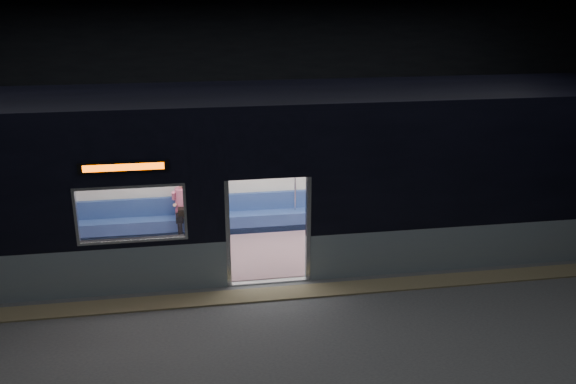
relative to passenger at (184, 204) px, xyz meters
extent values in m
cube|color=#47494C|center=(1.54, -3.55, -0.78)|extent=(24.00, 14.00, 0.01)
cube|color=black|center=(1.54, -3.55, 4.21)|extent=(24.00, 14.00, 0.04)
cube|color=black|center=(1.54, 3.43, 1.73)|extent=(24.00, 0.04, 5.00)
cube|color=#8C7F59|center=(1.54, -3.00, -0.76)|extent=(22.80, 0.50, 0.03)
cube|color=#82959C|center=(6.39, -2.49, -0.32)|extent=(8.30, 0.12, 0.90)
cube|color=black|center=(6.39, -2.49, 1.28)|extent=(8.30, 0.12, 2.30)
cube|color=black|center=(1.54, -2.49, 1.85)|extent=(1.40, 0.12, 1.15)
cube|color=#B7BABC|center=(0.80, -2.49, 0.25)|extent=(0.08, 0.14, 2.05)
cube|color=#B7BABC|center=(2.28, -2.49, 0.25)|extent=(0.08, 0.14, 2.05)
cube|color=black|center=(-0.91, -2.57, 1.62)|extent=(1.50, 0.04, 0.18)
cube|color=#FF5100|center=(-0.91, -2.58, 1.62)|extent=(1.34, 0.03, 0.12)
cube|color=silver|center=(1.54, 0.39, 0.83)|extent=(18.00, 0.12, 3.20)
cube|color=black|center=(1.54, -1.05, 2.50)|extent=(18.00, 3.00, 0.15)
cube|color=gray|center=(1.54, -1.05, -0.75)|extent=(17.76, 2.76, 0.04)
cube|color=silver|center=(1.54, -1.05, 1.58)|extent=(17.76, 2.76, 0.10)
cube|color=#31438D|center=(1.54, 0.07, -0.53)|extent=(11.00, 0.48, 0.41)
cube|color=#31438D|center=(1.54, 0.26, -0.12)|extent=(11.00, 0.10, 0.40)
cube|color=gray|center=(-1.76, -2.14, -0.53)|extent=(4.40, 0.48, 0.41)
cube|color=gray|center=(4.84, -2.14, -0.53)|extent=(4.40, 0.48, 0.41)
cylinder|color=silver|center=(0.59, -2.18, 0.40)|extent=(0.04, 0.04, 2.26)
cylinder|color=silver|center=(0.59, 0.08, 0.40)|extent=(0.04, 0.04, 2.26)
cylinder|color=silver|center=(2.49, -2.18, 0.40)|extent=(0.04, 0.04, 2.26)
cylinder|color=silver|center=(2.49, 0.08, 0.40)|extent=(0.04, 0.04, 2.26)
cylinder|color=silver|center=(1.54, 0.03, 1.18)|extent=(11.00, 0.03, 0.03)
cube|color=black|center=(-0.10, -0.14, -0.25)|extent=(0.16, 0.43, 0.15)
cube|color=black|center=(0.10, -0.14, -0.25)|extent=(0.16, 0.43, 0.15)
cylinder|color=black|center=(-0.10, -0.34, -0.52)|extent=(0.10, 0.10, 0.43)
cylinder|color=black|center=(0.10, -0.34, -0.52)|extent=(0.10, 0.10, 0.43)
cube|color=pink|center=(0.00, 0.04, -0.23)|extent=(0.37, 0.20, 0.18)
cylinder|color=pink|center=(0.00, 0.07, 0.09)|extent=(0.40, 0.40, 0.48)
sphere|color=tan|center=(0.00, 0.05, 0.44)|extent=(0.19, 0.19, 0.19)
sphere|color=black|center=(0.00, 0.09, 0.47)|extent=(0.20, 0.20, 0.20)
cube|color=black|center=(0.02, -0.21, -0.10)|extent=(0.36, 0.34, 0.14)
cube|color=white|center=(6.23, 0.31, 0.69)|extent=(0.96, 0.03, 0.63)
camera|label=1|loc=(0.22, -12.71, 4.49)|focal=38.00mm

